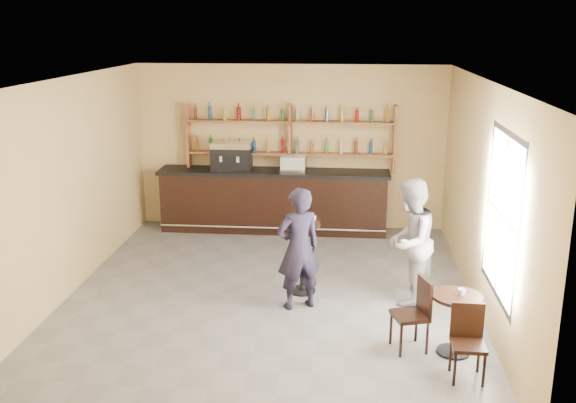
# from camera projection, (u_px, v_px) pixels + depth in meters

# --- Properties ---
(floor) EXTENTS (7.00, 7.00, 0.00)m
(floor) POSITION_uv_depth(u_px,v_px,m) (270.00, 295.00, 9.63)
(floor) COLOR slate
(floor) RESTS_ON ground
(ceiling) EXTENTS (7.00, 7.00, 0.00)m
(ceiling) POSITION_uv_depth(u_px,v_px,m) (268.00, 80.00, 8.77)
(ceiling) COLOR white
(ceiling) RESTS_ON wall_back
(wall_back) EXTENTS (7.00, 0.00, 7.00)m
(wall_back) POSITION_uv_depth(u_px,v_px,m) (291.00, 147.00, 12.55)
(wall_back) COLOR #E0BF7F
(wall_back) RESTS_ON floor
(wall_front) EXTENTS (7.00, 0.00, 7.00)m
(wall_front) POSITION_uv_depth(u_px,v_px,m) (223.00, 290.00, 5.84)
(wall_front) COLOR #E0BF7F
(wall_front) RESTS_ON floor
(wall_left) EXTENTS (0.00, 7.00, 7.00)m
(wall_left) POSITION_uv_depth(u_px,v_px,m) (68.00, 188.00, 9.46)
(wall_left) COLOR #E0BF7F
(wall_left) RESTS_ON floor
(wall_right) EXTENTS (0.00, 7.00, 7.00)m
(wall_right) POSITION_uv_depth(u_px,v_px,m) (482.00, 198.00, 8.93)
(wall_right) COLOR #E0BF7F
(wall_right) RESTS_ON floor
(window_pane) EXTENTS (0.00, 2.00, 2.00)m
(window_pane) POSITION_uv_depth(u_px,v_px,m) (502.00, 216.00, 7.75)
(window_pane) COLOR white
(window_pane) RESTS_ON wall_right
(window_frame) EXTENTS (0.04, 1.70, 2.10)m
(window_frame) POSITION_uv_depth(u_px,v_px,m) (502.00, 216.00, 7.75)
(window_frame) COLOR black
(window_frame) RESTS_ON wall_right
(shelf_unit) EXTENTS (4.00, 0.26, 1.40)m
(shelf_unit) POSITION_uv_depth(u_px,v_px,m) (290.00, 138.00, 12.37)
(shelf_unit) COLOR brown
(shelf_unit) RESTS_ON wall_back
(liquor_bottles) EXTENTS (3.68, 0.10, 1.00)m
(liquor_bottles) POSITION_uv_depth(u_px,v_px,m) (290.00, 129.00, 12.33)
(liquor_bottles) COLOR #8C5919
(liquor_bottles) RESTS_ON shelf_unit
(bar_counter) EXTENTS (4.46, 0.87, 1.21)m
(bar_counter) POSITION_uv_depth(u_px,v_px,m) (274.00, 201.00, 12.51)
(bar_counter) COLOR black
(bar_counter) RESTS_ON floor
(espresso_machine) EXTENTS (0.78, 0.52, 0.54)m
(espresso_machine) POSITION_uv_depth(u_px,v_px,m) (232.00, 156.00, 12.35)
(espresso_machine) COLOR black
(espresso_machine) RESTS_ON bar_counter
(pastry_case) EXTENTS (0.52, 0.43, 0.29)m
(pastry_case) POSITION_uv_depth(u_px,v_px,m) (293.00, 163.00, 12.28)
(pastry_case) COLOR silver
(pastry_case) RESTS_ON bar_counter
(pedestal_table) EXTENTS (0.63, 0.63, 1.09)m
(pedestal_table) POSITION_uv_depth(u_px,v_px,m) (302.00, 258.00, 9.62)
(pedestal_table) COLOR black
(pedestal_table) RESTS_ON floor
(napkin) EXTENTS (0.20, 0.20, 0.00)m
(napkin) POSITION_uv_depth(u_px,v_px,m) (302.00, 223.00, 9.48)
(napkin) COLOR white
(napkin) RESTS_ON pedestal_table
(donut) EXTENTS (0.17, 0.17, 0.05)m
(donut) POSITION_uv_depth(u_px,v_px,m) (303.00, 222.00, 9.46)
(donut) COLOR #D1894C
(donut) RESTS_ON napkin
(cup_pedestal) EXTENTS (0.12, 0.12, 0.09)m
(cup_pedestal) POSITION_uv_depth(u_px,v_px,m) (312.00, 218.00, 9.55)
(cup_pedestal) COLOR white
(cup_pedestal) RESTS_ON pedestal_table
(man_main) EXTENTS (0.77, 0.67, 1.77)m
(man_main) POSITION_uv_depth(u_px,v_px,m) (298.00, 249.00, 9.01)
(man_main) COLOR black
(man_main) RESTS_ON floor
(cafe_table) EXTENTS (0.79, 0.79, 0.77)m
(cafe_table) POSITION_uv_depth(u_px,v_px,m) (455.00, 324.00, 7.85)
(cafe_table) COLOR black
(cafe_table) RESTS_ON floor
(cup_cafe) EXTENTS (0.11, 0.11, 0.08)m
(cup_cafe) POSITION_uv_depth(u_px,v_px,m) (462.00, 292.00, 7.73)
(cup_cafe) COLOR white
(cup_cafe) RESTS_ON cafe_table
(chair_west) EXTENTS (0.50, 0.50, 0.93)m
(chair_west) POSITION_uv_depth(u_px,v_px,m) (410.00, 315.00, 7.93)
(chair_west) COLOR black
(chair_west) RESTS_ON floor
(chair_south) EXTENTS (0.38, 0.38, 0.87)m
(chair_south) POSITION_uv_depth(u_px,v_px,m) (468.00, 344.00, 7.26)
(chair_south) COLOR black
(chair_south) RESTS_ON floor
(patron_second) EXTENTS (1.01, 1.11, 1.85)m
(patron_second) POSITION_uv_depth(u_px,v_px,m) (410.00, 241.00, 9.20)
(patron_second) COLOR gray
(patron_second) RESTS_ON floor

